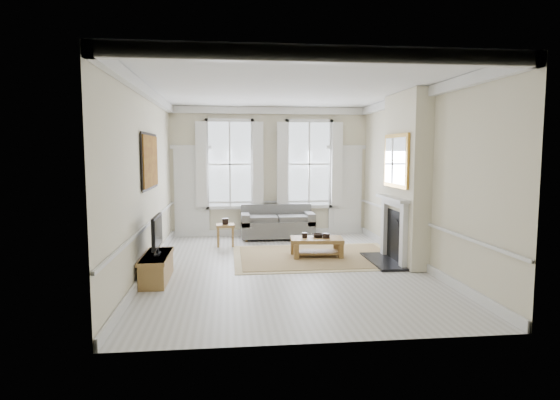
{
  "coord_description": "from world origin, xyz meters",
  "views": [
    {
      "loc": [
        -1.08,
        -8.77,
        2.23
      ],
      "look_at": [
        -0.05,
        0.63,
        1.25
      ],
      "focal_mm": 30.0,
      "sensor_mm": 36.0,
      "label": 1
    }
  ],
  "objects": [
    {
      "name": "bowl",
      "position": [
        0.8,
        0.93,
        0.45
      ],
      "size": [
        0.32,
        0.32,
        0.07
      ],
      "primitive_type": "imported",
      "rotation": [
        0.0,
        0.0,
        0.17
      ],
      "color": "black",
      "rests_on": "coffee_table"
    },
    {
      "name": "window_right",
      "position": [
        1.05,
        3.55,
        1.9
      ],
      "size": [
        1.26,
        0.2,
        2.2
      ],
      "primitive_type": null,
      "color": "#B2BCC6",
      "rests_on": "back_wall"
    },
    {
      "name": "left_wall",
      "position": [
        -2.6,
        0.0,
        1.7
      ],
      "size": [
        0.0,
        7.2,
        7.2
      ],
      "primitive_type": "plane",
      "rotation": [
        1.57,
        0.0,
        1.57
      ],
      "color": "beige",
      "rests_on": "floor"
    },
    {
      "name": "rug",
      "position": [
        0.75,
        0.83,
        0.01
      ],
      "size": [
        3.5,
        2.6,
        0.02
      ],
      "primitive_type": "cube",
      "color": "#A38A54",
      "rests_on": "floor"
    },
    {
      "name": "ceramic_pot_a",
      "position": [
        0.5,
        0.88,
        0.47
      ],
      "size": [
        0.11,
        0.11,
        0.11
      ],
      "primitive_type": "cylinder",
      "color": "black",
      "rests_on": "coffee_table"
    },
    {
      "name": "ceramic_pot_b",
      "position": [
        0.95,
        0.78,
        0.46
      ],
      "size": [
        0.14,
        0.14,
        0.1
      ],
      "primitive_type": "cylinder",
      "color": "black",
      "rests_on": "coffee_table"
    },
    {
      "name": "tv",
      "position": [
        -2.32,
        -0.67,
        0.85
      ],
      "size": [
        0.08,
        0.9,
        0.68
      ],
      "color": "black",
      "rests_on": "tv_stand"
    },
    {
      "name": "hearth",
      "position": [
        2.0,
        0.2,
        0.03
      ],
      "size": [
        0.55,
        1.5,
        0.05
      ],
      "primitive_type": "cube",
      "color": "black",
      "rests_on": "floor"
    },
    {
      "name": "back_wall",
      "position": [
        0.0,
        3.6,
        1.7
      ],
      "size": [
        5.2,
        0.0,
        5.2
      ],
      "primitive_type": "plane",
      "rotation": [
        1.57,
        0.0,
        0.0
      ],
      "color": "beige",
      "rests_on": "floor"
    },
    {
      "name": "coffee_table",
      "position": [
        0.75,
        0.83,
        0.33
      ],
      "size": [
        1.16,
        0.75,
        0.41
      ],
      "rotation": [
        0.0,
        0.0,
        -0.1
      ],
      "color": "brown",
      "rests_on": "rug"
    },
    {
      "name": "ceiling",
      "position": [
        0.0,
        0.0,
        3.4
      ],
      "size": [
        7.2,
        7.2,
        0.0
      ],
      "primitive_type": "plane",
      "rotation": [
        3.14,
        0.0,
        0.0
      ],
      "color": "white",
      "rests_on": "back_wall"
    },
    {
      "name": "side_table",
      "position": [
        -1.17,
        2.25,
        0.41
      ],
      "size": [
        0.44,
        0.44,
        0.52
      ],
      "rotation": [
        0.0,
        0.0,
        0.04
      ],
      "color": "brown",
      "rests_on": "floor"
    },
    {
      "name": "painting",
      "position": [
        -2.56,
        0.3,
        2.05
      ],
      "size": [
        0.05,
        1.66,
        1.06
      ],
      "primitive_type": "cube",
      "color": "#9E6D1B",
      "rests_on": "left_wall"
    },
    {
      "name": "right_wall",
      "position": [
        2.6,
        0.0,
        1.7
      ],
      "size": [
        0.0,
        7.2,
        7.2
      ],
      "primitive_type": "plane",
      "rotation": [
        1.57,
        0.0,
        -1.57
      ],
      "color": "beige",
      "rests_on": "floor"
    },
    {
      "name": "sofa",
      "position": [
        0.15,
        3.11,
        0.36
      ],
      "size": [
        1.85,
        0.9,
        0.86
      ],
      "color": "#565654",
      "rests_on": "floor"
    },
    {
      "name": "mirror",
      "position": [
        2.21,
        0.2,
        2.05
      ],
      "size": [
        0.06,
        1.26,
        1.06
      ],
      "primitive_type": "cube",
      "color": "#BA8733",
      "rests_on": "chimney_breast"
    },
    {
      "name": "chimney_breast",
      "position": [
        2.43,
        0.2,
        1.7
      ],
      "size": [
        0.35,
        1.7,
        3.38
      ],
      "primitive_type": "cube",
      "color": "beige",
      "rests_on": "floor"
    },
    {
      "name": "door_right",
      "position": [
        2.05,
        3.56,
        1.15
      ],
      "size": [
        0.9,
        0.08,
        2.3
      ],
      "primitive_type": "cube",
      "color": "silver",
      "rests_on": "floor"
    },
    {
      "name": "tv_stand",
      "position": [
        -2.34,
        -0.67,
        0.23
      ],
      "size": [
        0.41,
        1.29,
        0.46
      ],
      "primitive_type": "cube",
      "color": "brown",
      "rests_on": "floor"
    },
    {
      "name": "floor",
      "position": [
        0.0,
        0.0,
        0.0
      ],
      "size": [
        7.2,
        7.2,
        0.0
      ],
      "primitive_type": "plane",
      "color": "#B7B5AD",
      "rests_on": "ground"
    },
    {
      "name": "fireplace",
      "position": [
        2.2,
        0.2,
        0.73
      ],
      "size": [
        0.21,
        1.45,
        1.33
      ],
      "color": "silver",
      "rests_on": "floor"
    },
    {
      "name": "window_left",
      "position": [
        -1.05,
        3.55,
        1.9
      ],
      "size": [
        1.26,
        0.2,
        2.2
      ],
      "primitive_type": null,
      "color": "#B2BCC6",
      "rests_on": "back_wall"
    },
    {
      "name": "door_left",
      "position": [
        -2.05,
        3.56,
        1.15
      ],
      "size": [
        0.9,
        0.08,
        2.3
      ],
      "primitive_type": "cube",
      "color": "silver",
      "rests_on": "floor"
    }
  ]
}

